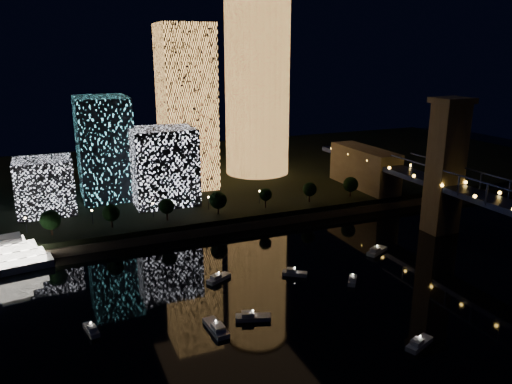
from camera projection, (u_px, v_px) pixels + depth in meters
ground at (375, 334)px, 120.24m from camera, size 520.00×520.00×0.00m
far_bank at (193, 176)px, 261.38m from camera, size 420.00×160.00×5.00m
seawall at (248, 224)px, 192.52m from camera, size 420.00×6.00×3.00m
tower_cylindrical at (257, 86)px, 246.97m from camera, size 34.00×34.00×87.67m
tower_rectangular at (187, 108)px, 222.07m from camera, size 22.71×22.71×72.25m
midrise_blocks at (91, 164)px, 200.72m from camera, size 106.05×43.00×42.69m
motorboats at (321, 313)px, 128.39m from camera, size 127.65×67.85×2.78m
esplanade_trees at (165, 206)px, 183.89m from camera, size 165.79×6.89×8.95m
street_lamps at (153, 207)px, 188.40m from camera, size 132.70×0.70×5.65m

